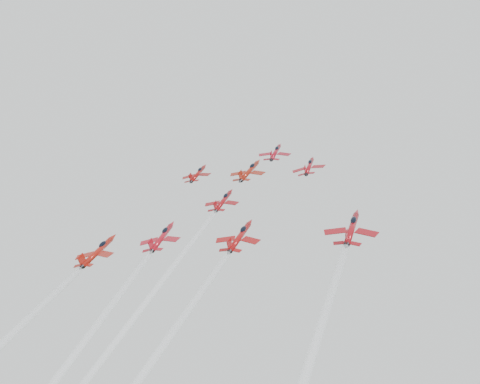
% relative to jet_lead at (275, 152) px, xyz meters
% --- Properties ---
extents(jet_lead, '(9.09, 11.09, 8.73)m').
position_rel_jet_lead_xyz_m(jet_lead, '(0.00, 0.00, 0.00)').
color(jet_lead, maroon).
extents(jet_row2_left, '(8.63, 10.53, 8.29)m').
position_rel_jet_lead_xyz_m(jet_row2_left, '(-19.76, -7.70, -6.00)').
color(jet_row2_left, maroon).
extents(jet_row2_center, '(9.91, 12.09, 9.52)m').
position_rel_jet_lead_xyz_m(jet_row2_center, '(-4.34, -8.84, -6.87)').
color(jet_row2_center, maroon).
extents(jet_row2_right, '(8.50, 10.37, 8.16)m').
position_rel_jet_lead_xyz_m(jet_row2_right, '(11.75, -9.38, -7.30)').
color(jet_row2_right, maroon).
extents(jet_center, '(8.61, 74.72, 58.49)m').
position_rel_jet_lead_xyz_m(jet_center, '(-6.02, -54.80, -42.72)').
color(jet_center, maroon).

